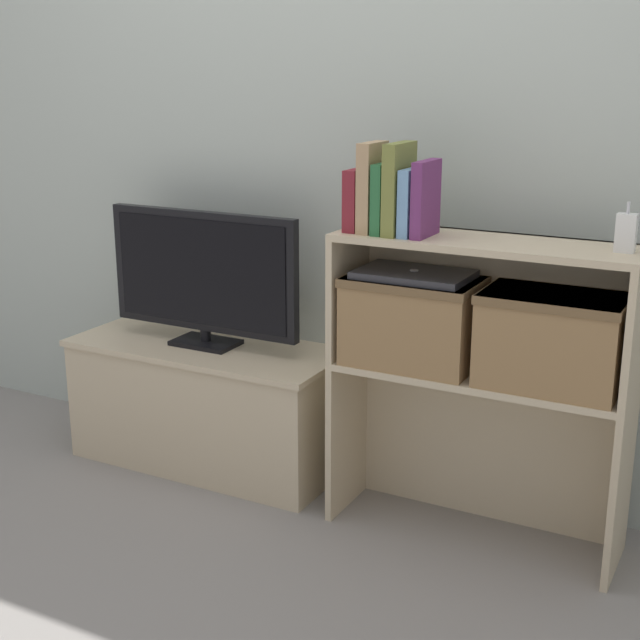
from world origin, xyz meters
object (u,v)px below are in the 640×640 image
Objects in this scene: tv at (203,275)px; tv_stand at (208,404)px; laptop at (414,274)px; storage_basket_right at (552,337)px; book_maroon at (358,200)px; book_tan at (372,187)px; book_forest at (386,198)px; storage_basket_left at (413,318)px; book_skyblue at (412,202)px; book_plum at (426,199)px; book_olive at (399,189)px; baby_monitor at (626,233)px.

tv_stand is at bearing 90.00° from tv.
laptop is at bearing -4.92° from tv.
tv is 1.19m from storage_basket_right.
book_maroon reaches higher than laptop.
book_maroon is 0.06m from book_tan.
book_forest is 0.35m from storage_basket_left.
laptop reaches higher than tv_stand.
tv_stand is 0.98m from book_maroon.
book_skyblue reaches higher than storage_basket_right.
book_olive is at bearing 180.00° from book_plum.
baby_monitor is 0.59m from laptop.
laptop is (-0.40, -0.00, 0.13)m from storage_basket_right.
storage_basket_left is at bearing -4.92° from tv.
book_skyblue is 0.49× the size of storage_basket_left.
book_maroon is at bearing 180.00° from book_plum.
tv is 0.79m from storage_basket_left.
book_tan reaches higher than tv_stand.
book_forest is at bearing 0.00° from book_tan.
book_skyblue is at bearing -102.20° from laptop.
baby_monitor is 0.34m from storage_basket_right.
book_tan is (0.65, -0.09, 0.80)m from tv_stand.
tv_stand is at bearing 174.96° from laptop.
book_olive reaches higher than book_plum.
book_olive is 0.62m from baby_monitor.
storage_basket_left is (-0.04, 0.02, -0.35)m from book_plum.
book_plum is 0.22m from laptop.
book_tan reaches higher than laptop.
storage_basket_right is (0.45, 0.02, -0.37)m from book_olive.
book_plum reaches higher than tv_stand.
book_forest is at bearing -177.90° from storage_basket_right.
tv_stand is 1.26m from storage_basket_right.
laptop is (0.78, -0.07, 0.56)m from tv_stand.
tv is at bearing 175.08° from storage_basket_left.
storage_basket_right is (1.19, -0.07, 0.43)m from tv_stand.
book_skyblue is at bearing -177.48° from storage_basket_right.
book_forest is 0.52× the size of storage_basket_right.
tv is 0.82m from book_olive.
book_forest is 0.60m from storage_basket_right.
book_maroon is 0.70× the size of book_tan.
book_plum reaches higher than tv.
tv_stand is at bearing 172.44° from book_tan.
storage_basket_left is (-0.57, -0.01, -0.29)m from baby_monitor.
baby_monitor is 0.40× the size of laptop.
tv reaches higher than tv_stand.
baby_monitor is (1.35, -0.05, 0.27)m from tv.
storage_basket_left is (0.05, 0.02, -0.37)m from book_olive.
book_skyblue is at bearing 0.00° from book_olive.
book_forest is at bearing -177.10° from baby_monitor.
tv_stand is at bearing 173.63° from book_skyblue.
book_maroon reaches higher than storage_basket_left.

